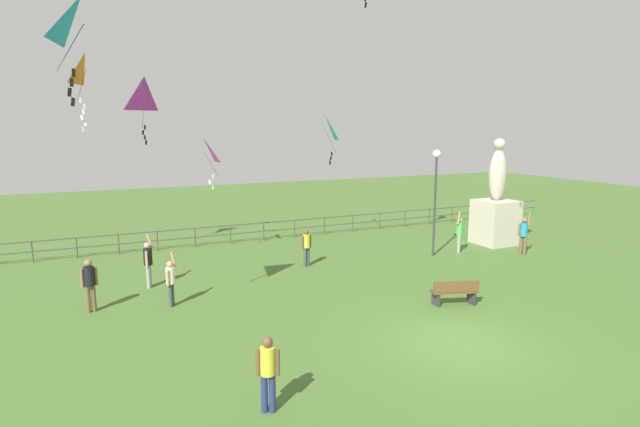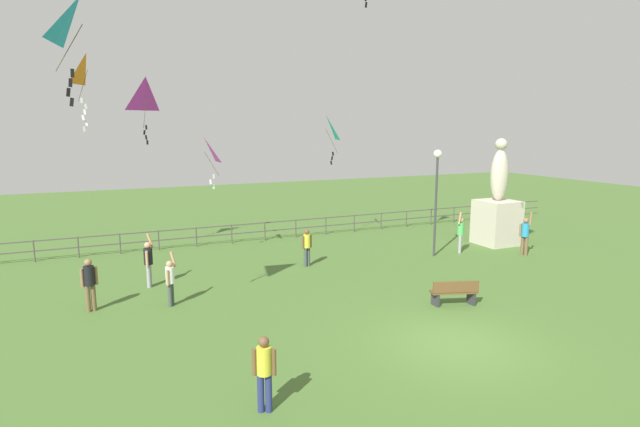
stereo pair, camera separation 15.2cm
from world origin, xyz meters
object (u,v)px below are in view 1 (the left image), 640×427
at_px(kite_0, 83,26).
at_px(kite_2, 86,72).
at_px(park_bench, 455,292).
at_px(kite_4, 145,96).
at_px(person_3, 148,261).
at_px(kite_5, 204,153).
at_px(person_4, 459,232).
at_px(lamppost, 436,180).
at_px(person_2, 89,282).
at_px(person_5, 524,233).
at_px(statue_monument, 496,211).
at_px(kite_6, 325,129).
at_px(person_1, 307,245).
at_px(person_6, 171,280).
at_px(person_0, 268,369).

xyz_separation_m(kite_0, kite_2, (-0.00, 8.76, -0.17)).
relative_size(park_bench, kite_4, 0.54).
distance_m(person_3, kite_4, 7.83).
height_order(park_bench, kite_5, kite_5).
distance_m(person_3, person_4, 13.54).
distance_m(lamppost, person_2, 14.25).
bearing_deg(person_4, kite_2, 164.70).
bearing_deg(park_bench, person_5, 29.06).
xyz_separation_m(lamppost, kite_4, (-11.36, 5.48, 3.61)).
distance_m(statue_monument, lamppost, 4.64).
distance_m(kite_5, kite_6, 6.42).
xyz_separation_m(person_1, person_6, (-5.79, -2.53, -0.02)).
distance_m(person_2, kite_6, 13.32).
bearing_deg(person_5, kite_4, 155.04).
bearing_deg(kite_5, kite_0, -117.56).
height_order(park_bench, person_4, person_4).
xyz_separation_m(person_1, person_4, (7.29, -0.76, 0.07)).
xyz_separation_m(lamppost, kite_6, (-3.10, 4.87, 2.18)).
xyz_separation_m(kite_2, kite_4, (2.26, 1.35, -0.75)).
distance_m(person_5, kite_4, 17.74).
relative_size(park_bench, person_3, 0.80).
bearing_deg(person_0, person_2, 113.06).
xyz_separation_m(person_0, person_4, (12.20, 8.85, 0.04)).
xyz_separation_m(statue_monument, kite_4, (-15.58, 4.80, 5.40)).
xyz_separation_m(person_1, kite_6, (2.74, 4.10, 4.69)).
bearing_deg(person_2, park_bench, -21.67).
height_order(person_2, kite_2, kite_2).
bearing_deg(person_1, park_bench, -67.99).
distance_m(lamppost, kite_6, 6.17).
relative_size(person_2, kite_2, 0.57).
relative_size(person_0, person_3, 0.83).
distance_m(statue_monument, park_bench, 9.81).
bearing_deg(lamppost, person_2, -174.89).
height_order(park_bench, person_0, person_0).
bearing_deg(statue_monument, kite_0, -163.40).
height_order(person_0, person_3, person_3).
distance_m(lamppost, kite_2, 14.88).
distance_m(lamppost, person_4, 2.84).
bearing_deg(kite_0, kite_2, 90.02).
height_order(kite_2, kite_6, kite_2).
height_order(park_bench, kite_4, kite_4).
bearing_deg(person_5, statue_monument, 78.61).
relative_size(kite_0, kite_6, 0.99).
relative_size(statue_monument, kite_6, 2.15).
distance_m(lamppost, person_0, 14.14).
bearing_deg(kite_2, park_bench, -43.02).
distance_m(person_0, person_6, 7.13).
bearing_deg(kite_5, person_5, -21.50).
height_order(park_bench, kite_2, kite_2).
bearing_deg(person_1, person_5, -13.61).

